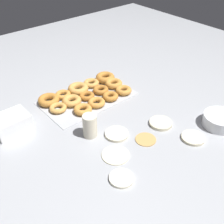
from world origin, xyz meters
TOP-DOWN VIEW (x-y plane):
  - ground_plane at (0.00, 0.00)m, footprint 3.00×3.00m
  - pancake_0 at (0.20, 0.21)m, footprint 0.09×0.09m
  - pancake_1 at (-0.03, 0.12)m, footprint 0.09×0.09m
  - pancake_2 at (0.13, 0.10)m, footprint 0.12×0.12m
  - pancake_3 at (-0.19, 0.25)m, footprint 0.10×0.10m
  - pancake_4 at (0.05, 0.01)m, footprint 0.11×0.11m
  - pancake_5 at (-0.16, 0.09)m, footprint 0.11×0.11m
  - donut_tray at (-0.04, -0.33)m, footprint 0.49×0.29m
  - batter_bowl at (-0.37, 0.26)m, footprint 0.16×0.16m
  - container_stack at (0.38, -0.32)m, footprint 0.15×0.12m
  - paper_cup at (0.13, -0.07)m, footprint 0.06×0.06m

SIDE VIEW (x-z plane):
  - ground_plane at x=0.00m, z-range 0.00..0.00m
  - pancake_1 at x=-0.03m, z-range 0.00..0.01m
  - pancake_2 at x=0.13m, z-range 0.00..0.01m
  - pancake_0 at x=0.20m, z-range 0.00..0.01m
  - pancake_3 at x=-0.19m, z-range 0.00..0.01m
  - pancake_4 at x=0.05m, z-range 0.00..0.01m
  - pancake_5 at x=-0.16m, z-range 0.00..0.02m
  - donut_tray at x=-0.04m, z-range 0.00..0.04m
  - batter_bowl at x=-0.37m, z-range 0.00..0.05m
  - container_stack at x=0.38m, z-range 0.00..0.08m
  - paper_cup at x=0.13m, z-range 0.00..0.11m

